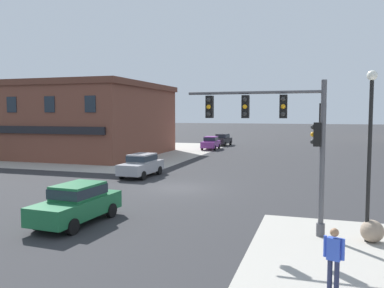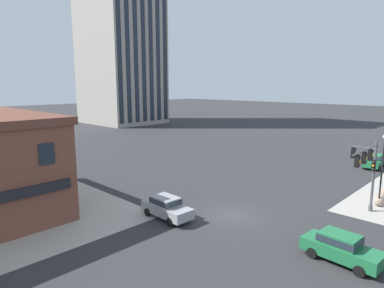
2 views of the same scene
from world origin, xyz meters
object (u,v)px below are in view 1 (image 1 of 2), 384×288
bollard_sphere_curb_a (372,231)px  car_main_northbound_near (77,202)px  pedestrian_near_bench (334,255)px  car_main_southbound_near (222,139)px  traffic_signal_main (290,131)px  car_parked_curb (141,164)px  street_lamp_corner_near (370,138)px  car_main_mid (211,142)px

bollard_sphere_curb_a → car_main_northbound_near: car_main_northbound_near is taller
pedestrian_near_bench → car_main_southbound_near: pedestrian_near_bench is taller
bollard_sphere_curb_a → car_main_southbound_near: size_ratio=0.18×
traffic_signal_main → car_parked_curb: 15.97m
street_lamp_corner_near → car_main_northbound_near: size_ratio=1.38×
street_lamp_corner_near → car_main_northbound_near: 11.88m
traffic_signal_main → car_parked_curb: bearing=136.2°
car_main_northbound_near → car_parked_curb: size_ratio=1.01×
pedestrian_near_bench → car_main_southbound_near: (-13.48, 45.32, -0.05)m
bollard_sphere_curb_a → pedestrian_near_bench: bearing=-108.1°
car_main_northbound_near → pedestrian_near_bench: bearing=-19.5°
pedestrian_near_bench → car_parked_curb: 20.34m
car_parked_curb → bollard_sphere_curb_a: bearing=-38.1°
street_lamp_corner_near → traffic_signal_main: bearing=172.5°
car_main_southbound_near → car_main_mid: same height
car_main_northbound_near → car_parked_curb: 12.52m
car_main_northbound_near → car_parked_curb: (-2.65, 12.24, 0.00)m
traffic_signal_main → car_main_northbound_near: traffic_signal_main is taller
street_lamp_corner_near → car_parked_curb: (-14.12, 11.21, -2.90)m
bollard_sphere_curb_a → car_main_southbound_near: bearing=110.2°
bollard_sphere_curb_a → car_main_northbound_near: size_ratio=0.18×
pedestrian_near_bench → car_main_mid: pedestrian_near_bench is taller
pedestrian_near_bench → traffic_signal_main: bearing=106.4°
bollard_sphere_curb_a → car_main_southbound_near: (-14.99, 40.69, 0.51)m
pedestrian_near_bench → car_parked_curb: pedestrian_near_bench is taller
pedestrian_near_bench → street_lamp_corner_near: street_lamp_corner_near is taller
traffic_signal_main → car_main_mid: traffic_signal_main is taller
street_lamp_corner_near → pedestrian_near_bench: bearing=-106.1°
car_main_northbound_near → car_main_southbound_near: 41.87m
pedestrian_near_bench → car_main_northbound_near: bearing=160.5°
traffic_signal_main → bollard_sphere_curb_a: traffic_signal_main is taller
traffic_signal_main → bollard_sphere_curb_a: 4.67m
car_parked_curb → street_lamp_corner_near: bearing=-38.4°
traffic_signal_main → car_main_northbound_near: bearing=-170.8°
car_main_northbound_near → street_lamp_corner_near: bearing=5.1°
bollard_sphere_curb_a → street_lamp_corner_near: size_ratio=0.13×
car_main_southbound_near → car_main_mid: 6.62m
car_main_northbound_near → traffic_signal_main: bearing=9.2°
bollard_sphere_curb_a → car_main_mid: 37.23m
pedestrian_near_bench → car_parked_curb: size_ratio=0.38×
car_main_southbound_near → car_parked_curb: 29.50m
pedestrian_near_bench → street_lamp_corner_near: 5.58m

